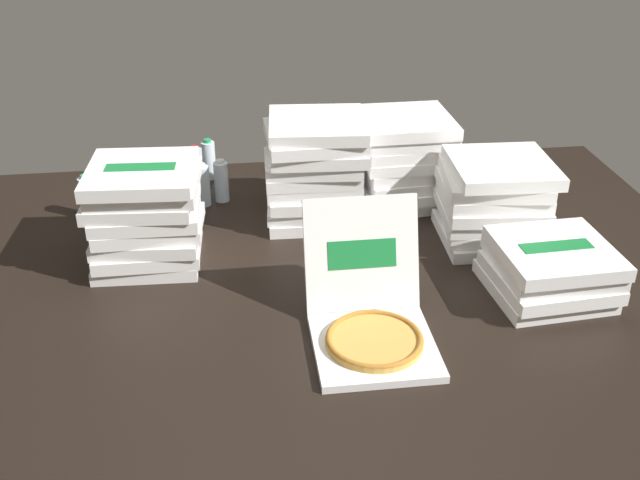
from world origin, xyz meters
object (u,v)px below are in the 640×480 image
open_pizza_box (370,315)px  pizza_stack_left_far (550,269)px  pizza_stack_right_mid (146,214)px  water_bottle_2 (221,181)px  pizza_stack_right_near (314,169)px  pizza_stack_center_far (404,159)px  water_bottle_3 (203,185)px  ice_bucket (154,181)px  pizza_stack_right_far (493,201)px  water_bottle_0 (209,160)px  water_bottle_4 (88,197)px  water_bottle_1 (196,167)px

open_pizza_box → pizza_stack_left_far: open_pizza_box is taller
pizza_stack_right_mid → water_bottle_2: pizza_stack_right_mid is taller
pizza_stack_right_near → water_bottle_2: 0.46m
open_pizza_box → pizza_stack_center_far: (0.34, 1.01, 0.11)m
pizza_stack_right_near → water_bottle_3: size_ratio=2.24×
ice_bucket → pizza_stack_right_mid: bearing=-88.1°
ice_bucket → water_bottle_3: water_bottle_3 is taller
pizza_stack_right_far → pizza_stack_center_far: pizza_stack_center_far is taller
water_bottle_3 → water_bottle_0: bearing=84.7°
pizza_stack_center_far → water_bottle_0: bearing=158.2°
water_bottle_3 → water_bottle_4: (-0.49, -0.06, 0.00)m
pizza_stack_right_near → pizza_stack_left_far: size_ratio=1.01×
pizza_stack_right_mid → pizza_stack_left_far: pizza_stack_right_mid is taller
water_bottle_0 → water_bottle_2: size_ratio=1.00×
ice_bucket → water_bottle_1: bearing=33.6°
pizza_stack_right_far → water_bottle_3: 1.25m
water_bottle_0 → water_bottle_3: 0.29m
open_pizza_box → water_bottle_3: open_pizza_box is taller
pizza_stack_center_far → water_bottle_3: bearing=176.3°
water_bottle_1 → water_bottle_2: size_ratio=1.00×
open_pizza_box → water_bottle_1: 1.41m
pizza_stack_right_mid → pizza_stack_right_near: size_ratio=0.99×
pizza_stack_right_near → ice_bucket: size_ratio=1.37×
pizza_stack_center_far → water_bottle_2: (-0.81, 0.09, -0.10)m
ice_bucket → water_bottle_0: size_ratio=1.63×
water_bottle_0 → water_bottle_3: same height
water_bottle_1 → water_bottle_2: (0.11, -0.18, 0.00)m
pizza_stack_right_mid → pizza_stack_center_far: 1.16m
open_pizza_box → pizza_stack_right_near: (-0.07, 0.89, 0.14)m
water_bottle_0 → water_bottle_1: 0.10m
pizza_stack_right_far → pizza_stack_right_mid: (-1.36, 0.01, 0.02)m
pizza_stack_right_far → water_bottle_4: bearing=166.1°
pizza_stack_right_near → water_bottle_4: size_ratio=2.24×
open_pizza_box → pizza_stack_right_mid: open_pizza_box is taller
pizza_stack_center_far → water_bottle_0: size_ratio=2.24×
open_pizza_box → water_bottle_3: size_ratio=2.69×
water_bottle_1 → water_bottle_4: size_ratio=1.00×
pizza_stack_right_mid → pizza_stack_center_far: (1.09, 0.40, 0.00)m
water_bottle_1 → water_bottle_3: same height
pizza_stack_center_far → water_bottle_0: (-0.87, 0.35, -0.10)m
water_bottle_3 → ice_bucket: bearing=158.4°
pizza_stack_right_near → water_bottle_1: 0.65m
water_bottle_0 → water_bottle_2: (0.06, -0.26, 0.00)m
pizza_stack_left_far → water_bottle_2: size_ratio=2.22×
pizza_stack_right_near → pizza_stack_left_far: (0.76, -0.72, -0.12)m
water_bottle_2 → water_bottle_3: (-0.08, -0.03, 0.00)m
pizza_stack_right_far → water_bottle_0: (-1.13, 0.76, -0.08)m
ice_bucket → pizza_stack_center_far: bearing=-7.4°
pizza_stack_right_far → ice_bucket: 1.49m
water_bottle_0 → water_bottle_4: 0.62m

